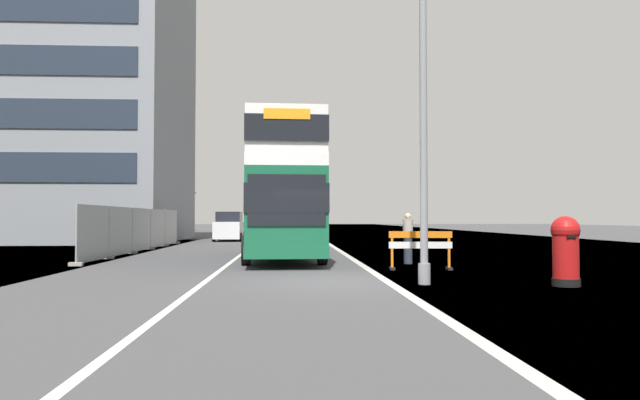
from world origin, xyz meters
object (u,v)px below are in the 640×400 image
double_decker_bus (282,190)px  car_receding_mid (288,225)px  pedestrian_at_kerb (408,238)px  red_pillar_postbox (566,248)px  car_oncoming_near (229,227)px  lamppost_foreground (423,122)px  roadworks_barrier (420,245)px

double_decker_bus → car_receding_mid: bearing=89.6°
car_receding_mid → pedestrian_at_kerb: bearing=-82.1°
double_decker_bus → red_pillar_postbox: 12.07m
double_decker_bus → pedestrian_at_kerb: double_decker_bus is taller
car_oncoming_near → pedestrian_at_kerb: (8.22, -20.75, -0.07)m
double_decker_bus → lamppost_foreground: (3.49, -9.38, 1.18)m
red_pillar_postbox → car_receding_mid: size_ratio=0.42×
roadworks_barrier → car_oncoming_near: bearing=109.4°
car_oncoming_near → pedestrian_at_kerb: car_oncoming_near is taller
double_decker_bus → red_pillar_postbox: size_ratio=7.08×
red_pillar_postbox → car_receding_mid: bearing=100.0°
roadworks_barrier → pedestrian_at_kerb: pedestrian_at_kerb is taller
double_decker_bus → lamppost_foreground: 10.08m
pedestrian_at_kerb → car_receding_mid: bearing=97.9°
double_decker_bus → car_receding_mid: 27.28m
car_oncoming_near → roadworks_barrier: bearing=-70.6°
pedestrian_at_kerb → roadworks_barrier: bearing=-92.3°
red_pillar_postbox → car_receding_mid: car_receding_mid is taller
double_decker_bus → roadworks_barrier: 7.23m
roadworks_barrier → double_decker_bus: bearing=127.9°
lamppost_foreground → red_pillar_postbox: (3.19, -0.50, -2.97)m
red_pillar_postbox → car_oncoming_near: 29.39m
lamppost_foreground → red_pillar_postbox: size_ratio=5.05×
car_oncoming_near → car_receding_mid: size_ratio=1.14×
car_receding_mid → car_oncoming_near: bearing=-112.5°
red_pillar_postbox → roadworks_barrier: bearing=118.7°
red_pillar_postbox → car_oncoming_near: bearing=111.0°
car_receding_mid → pedestrian_at_kerb: (4.21, -30.41, -0.09)m
double_decker_bus → car_oncoming_near: bearing=102.3°
car_oncoming_near → red_pillar_postbox: bearing=-69.0°
roadworks_barrier → car_oncoming_near: car_oncoming_near is taller
double_decker_bus → lamppost_foreground: lamppost_foreground is taller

